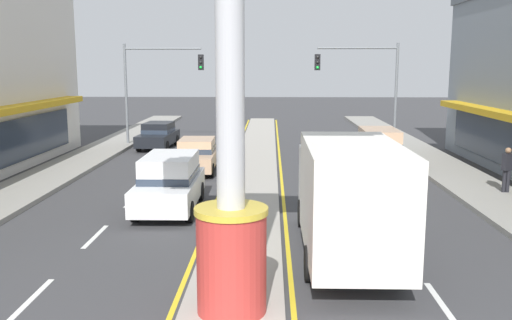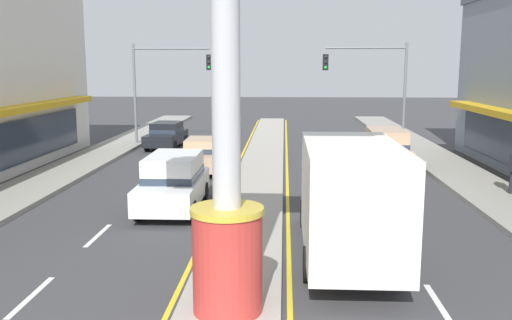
# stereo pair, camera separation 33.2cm
# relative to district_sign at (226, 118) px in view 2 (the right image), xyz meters

# --- Properties ---
(median_strip) EXTENTS (2.12, 52.00, 0.14)m
(median_strip) POSITION_rel_district_sign_xyz_m (-0.00, 13.95, -3.90)
(median_strip) COLOR #A39E93
(median_strip) RESTS_ON ground
(sidewalk_left) EXTENTS (2.68, 60.00, 0.18)m
(sidewalk_left) POSITION_rel_district_sign_xyz_m (-9.00, 11.95, -3.88)
(sidewalk_left) COLOR gray
(sidewalk_left) RESTS_ON ground
(sidewalk_right) EXTENTS (2.68, 60.00, 0.18)m
(sidewalk_right) POSITION_rel_district_sign_xyz_m (9.00, 11.95, -3.88)
(sidewalk_right) COLOR gray
(sidewalk_right) RESTS_ON ground
(lane_markings) EXTENTS (8.86, 52.00, 0.01)m
(lane_markings) POSITION_rel_district_sign_xyz_m (-0.00, 12.60, -3.97)
(lane_markings) COLOR silver
(lane_markings) RESTS_ON ground
(district_sign) EXTENTS (6.64, 1.44, 8.11)m
(district_sign) POSITION_rel_district_sign_xyz_m (0.00, 0.00, 0.00)
(district_sign) COLOR #B7332D
(district_sign) RESTS_ON median_strip
(traffic_light_left_side) EXTENTS (4.86, 0.46, 6.20)m
(traffic_light_left_side) POSITION_rel_district_sign_xyz_m (-6.29, 23.38, 0.27)
(traffic_light_left_side) COLOR slate
(traffic_light_left_side) RESTS_ON ground
(traffic_light_right_side) EXTENTS (4.86, 0.46, 6.20)m
(traffic_light_right_side) POSITION_rel_district_sign_xyz_m (6.29, 22.43, 0.27)
(traffic_light_right_side) COLOR slate
(traffic_light_right_side) RESTS_ON ground
(suv_near_right_lane) EXTENTS (1.99, 4.61, 1.90)m
(suv_near_right_lane) POSITION_rel_district_sign_xyz_m (-2.71, 8.25, -2.99)
(suv_near_right_lane) COLOR white
(suv_near_right_lane) RESTS_ON ground
(box_truck_far_right_lane) EXTENTS (2.29, 6.91, 3.12)m
(box_truck_far_right_lane) POSITION_rel_district_sign_xyz_m (2.70, 3.52, -2.28)
(box_truck_far_right_lane) COLOR white
(box_truck_far_right_lane) RESTS_ON ground
(suv_near_left_lane) EXTENTS (2.05, 4.64, 1.90)m
(suv_near_left_lane) POSITION_rel_district_sign_xyz_m (6.01, 16.52, -2.99)
(suv_near_left_lane) COLOR tan
(suv_near_left_lane) RESTS_ON ground
(sedan_mid_left_lane) EXTENTS (1.88, 4.32, 1.53)m
(sedan_mid_left_lane) POSITION_rel_district_sign_xyz_m (-2.71, 15.29, -3.18)
(sedan_mid_left_lane) COLOR tan
(sedan_mid_left_lane) RESTS_ON ground
(sedan_far_left_oncoming) EXTENTS (2.00, 4.38, 1.53)m
(sedan_far_left_oncoming) POSITION_rel_district_sign_xyz_m (-6.01, 22.63, -3.18)
(sedan_far_left_oncoming) COLOR black
(sedan_far_left_oncoming) RESTS_ON ground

